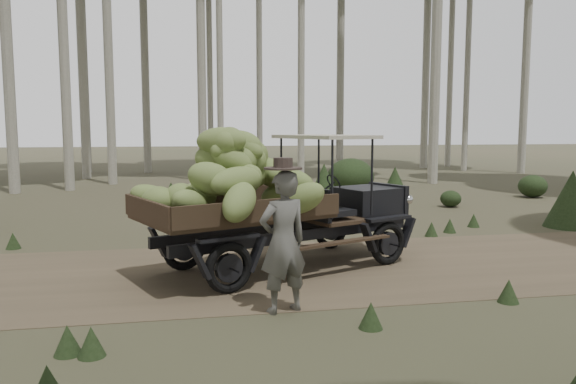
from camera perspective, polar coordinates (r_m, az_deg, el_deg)
The scene contains 5 objects.
ground at distance 8.81m, azimuth 0.84°, elevation -7.89°, with size 120.00×120.00×0.00m, color #473D2B.
dirt_track at distance 8.81m, azimuth 0.84°, elevation -7.86°, with size 70.00×4.00×0.01m, color brown.
banana_truck at distance 8.36m, azimuth -3.34°, elevation 0.66°, with size 4.72×3.21×2.29m.
farmer at distance 6.65m, azimuth -0.50°, elevation -4.91°, with size 0.72×0.59×1.85m.
undergrowth at distance 8.94m, azimuth 4.44°, elevation -4.01°, with size 22.72×20.31×1.31m.
Camera 1 is at (-1.73, -8.36, 2.20)m, focal length 35.00 mm.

